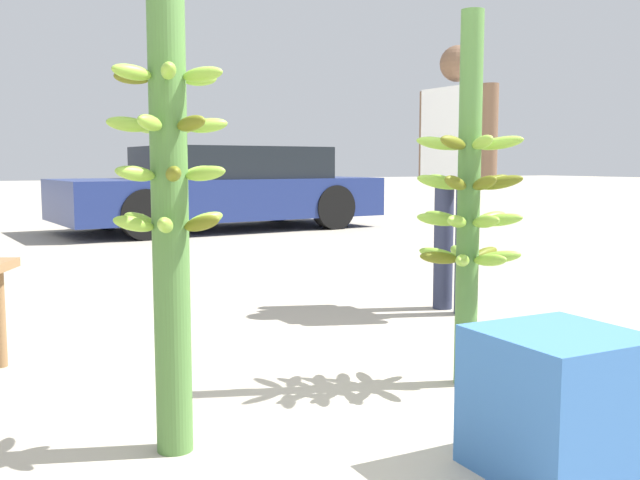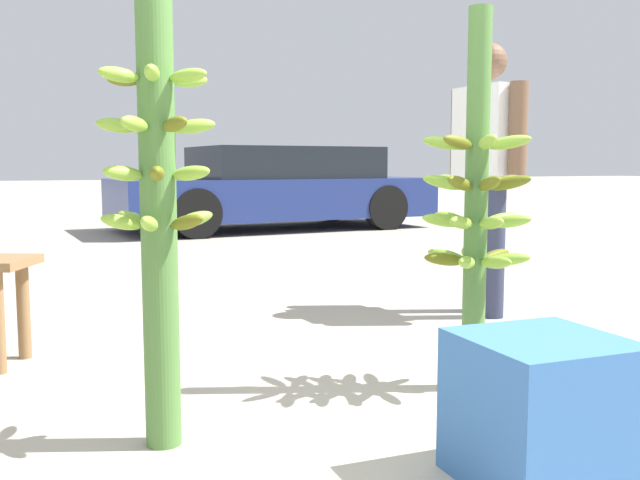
% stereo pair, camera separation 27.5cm
% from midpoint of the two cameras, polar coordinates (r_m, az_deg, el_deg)
% --- Properties ---
extents(ground_plane, '(80.00, 80.00, 0.00)m').
position_cam_midpoint_polar(ground_plane, '(2.35, 8.61, -17.27)').
color(ground_plane, '#A89E8C').
extents(banana_stalk_left, '(0.38, 0.38, 1.66)m').
position_cam_midpoint_polar(banana_stalk_left, '(2.32, -9.56, 4.33)').
color(banana_stalk_left, '#4C7A38').
rests_on(banana_stalk_left, ground_plane).
extents(banana_stalk_center, '(0.45, 0.45, 1.55)m').
position_cam_midpoint_polar(banana_stalk_center, '(2.99, 15.00, 2.95)').
color(banana_stalk_center, '#4C7A38').
rests_on(banana_stalk_center, ground_plane).
extents(vendor_person, '(0.23, 0.66, 1.65)m').
position_cam_midpoint_polar(vendor_person, '(4.49, 14.90, 6.54)').
color(vendor_person, '#2D334C').
rests_on(vendor_person, ground_plane).
extents(parked_car, '(4.59, 2.22, 1.16)m').
position_cam_midpoint_polar(parked_car, '(10.22, -2.79, 4.15)').
color(parked_car, navy).
rests_on(parked_car, ground_plane).
extents(produce_crate, '(0.44, 0.44, 0.44)m').
position_cam_midpoint_polar(produce_crate, '(2.25, 20.77, -12.73)').
color(produce_crate, '#386BB2').
rests_on(produce_crate, ground_plane).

